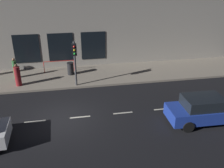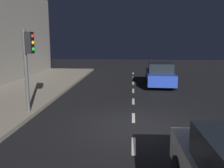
{
  "view_description": "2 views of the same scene",
  "coord_description": "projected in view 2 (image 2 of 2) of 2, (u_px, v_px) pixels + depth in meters",
  "views": [
    {
      "loc": [
        -12.59,
        -0.58,
        7.79
      ],
      "look_at": [
        1.25,
        -3.15,
        1.42
      ],
      "focal_mm": 39.39,
      "sensor_mm": 36.0,
      "label": 1
    },
    {
      "loc": [
        0.07,
        8.23,
        3.05
      ],
      "look_at": [
        1.09,
        -3.66,
        0.86
      ],
      "focal_mm": 38.65,
      "sensor_mm": 36.0,
      "label": 2
    }
  ],
  "objects": [
    {
      "name": "ground_plane",
      "position": [
        134.0,
        127.0,
        8.61
      ],
      "size": [
        60.0,
        60.0,
        0.0
      ],
      "primitive_type": "plane",
      "color": "black"
    },
    {
      "name": "lane_centre_line",
      "position": [
        133.0,
        118.0,
        9.59
      ],
      "size": [
        0.12,
        27.2,
        0.01
      ],
      "color": "beige",
      "rests_on": "ground"
    },
    {
      "name": "parked_car_0",
      "position": [
        160.0,
        74.0,
        16.02
      ],
      "size": [
        1.91,
        4.22,
        1.58
      ],
      "rotation": [
        0.0,
        0.0,
        3.11
      ],
      "color": "#1E389E",
      "rests_on": "ground"
    },
    {
      "name": "traffic_light",
      "position": [
        28.0,
        56.0,
        9.53
      ],
      "size": [
        0.49,
        0.32,
        3.31
      ],
      "color": "#424244",
      "rests_on": "sidewalk"
    }
  ]
}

